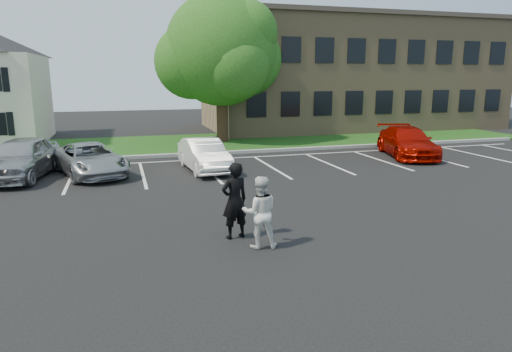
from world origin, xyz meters
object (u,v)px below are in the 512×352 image
(man_white_shirt, at_px, (260,212))
(car_silver_west, at_px, (21,158))
(man_black_suit, at_px, (235,201))
(tree, at_px, (222,52))
(car_white_sedan, at_px, (204,155))
(car_silver_minivan, at_px, (90,159))
(car_red_compact, at_px, (407,142))
(office_building, at_px, (350,74))

(man_white_shirt, distance_m, car_silver_west, 12.02)
(man_black_suit, relative_size, car_silver_west, 0.40)
(tree, bearing_deg, man_black_suit, -101.68)
(tree, height_order, man_black_suit, tree)
(car_silver_west, relative_size, car_white_sedan, 1.17)
(tree, relative_size, man_white_shirt, 5.07)
(car_silver_minivan, height_order, car_red_compact, car_red_compact)
(office_building, bearing_deg, man_black_suit, -123.80)
(man_black_suit, bearing_deg, car_silver_west, -68.81)
(man_white_shirt, bearing_deg, car_white_sedan, -81.37)
(man_black_suit, xyz_separation_m, car_silver_minivan, (-3.87, 8.91, -0.32))
(man_black_suit, distance_m, man_white_shirt, 0.91)
(car_red_compact, bearing_deg, office_building, 90.51)
(car_red_compact, bearing_deg, car_silver_minivan, -163.24)
(office_building, xyz_separation_m, man_black_suit, (-14.96, -22.35, -3.19))
(man_white_shirt, height_order, car_silver_west, man_white_shirt)
(car_white_sedan, xyz_separation_m, car_red_compact, (10.45, 0.57, 0.05))
(man_black_suit, height_order, car_silver_minivan, man_black_suit)
(office_building, xyz_separation_m, tree, (-11.49, -5.58, 1.19))
(car_silver_west, bearing_deg, car_white_sedan, 5.87)
(car_white_sedan, bearing_deg, car_silver_west, 170.20)
(car_silver_minivan, bearing_deg, car_white_sedan, -23.51)
(man_black_suit, xyz_separation_m, man_white_shirt, (0.41, -0.80, -0.10))
(tree, height_order, car_white_sedan, tree)
(car_red_compact, bearing_deg, car_silver_west, -163.85)
(car_silver_west, bearing_deg, tree, 48.48)
(man_black_suit, bearing_deg, office_building, -138.02)
(man_white_shirt, xyz_separation_m, car_silver_minivan, (-4.28, 9.71, -0.22))
(office_building, distance_m, man_black_suit, 27.08)
(man_white_shirt, height_order, car_white_sedan, man_white_shirt)
(car_silver_west, height_order, car_white_sedan, car_silver_west)
(car_silver_minivan, height_order, car_white_sedan, car_white_sedan)
(office_building, height_order, car_red_compact, office_building)
(tree, relative_size, car_red_compact, 1.74)
(tree, bearing_deg, office_building, 25.88)
(car_silver_west, xyz_separation_m, car_red_compact, (17.66, -0.03, -0.09))
(man_white_shirt, relative_size, car_silver_minivan, 0.37)
(office_building, distance_m, car_red_compact, 14.24)
(office_building, relative_size, man_white_shirt, 12.92)
(office_building, xyz_separation_m, car_white_sedan, (-14.20, -13.88, -3.48))
(tree, bearing_deg, car_red_compact, -44.94)
(tree, relative_size, man_black_suit, 4.54)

